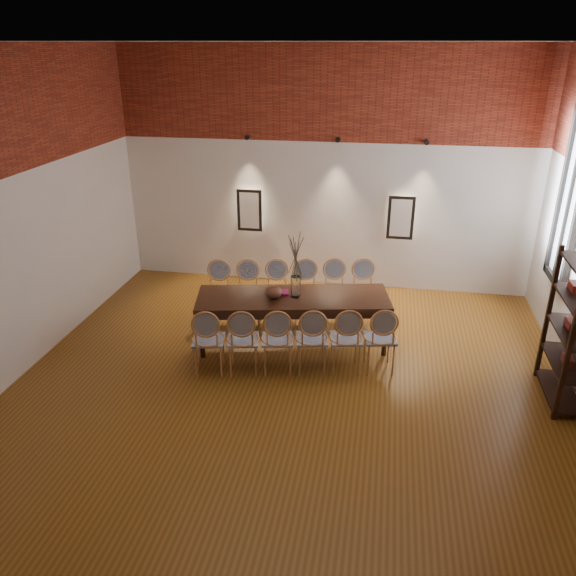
% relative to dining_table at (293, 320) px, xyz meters
% --- Properties ---
extents(floor, '(7.00, 7.00, 0.02)m').
position_rel_dining_table_xyz_m(floor, '(0.15, -1.18, -0.39)').
color(floor, brown).
rests_on(floor, ground).
extents(ceiling, '(7.00, 7.00, 0.02)m').
position_rel_dining_table_xyz_m(ceiling, '(0.15, -1.18, 3.63)').
color(ceiling, silver).
rests_on(ceiling, ground).
extents(wall_back, '(7.00, 0.10, 4.00)m').
position_rel_dining_table_xyz_m(wall_back, '(0.15, 2.37, 1.62)').
color(wall_back, silver).
rests_on(wall_back, ground).
extents(wall_front, '(7.00, 0.10, 4.00)m').
position_rel_dining_table_xyz_m(wall_front, '(0.15, -4.73, 1.62)').
color(wall_front, silver).
rests_on(wall_front, ground).
extents(wall_left, '(0.10, 7.00, 4.00)m').
position_rel_dining_table_xyz_m(wall_left, '(-3.40, -1.18, 1.62)').
color(wall_left, silver).
rests_on(wall_left, ground).
extents(brick_band_back, '(7.00, 0.02, 1.50)m').
position_rel_dining_table_xyz_m(brick_band_back, '(0.15, 2.30, 2.88)').
color(brick_band_back, maroon).
rests_on(brick_band_back, ground).
extents(brick_band_front, '(7.00, 0.02, 1.50)m').
position_rel_dining_table_xyz_m(brick_band_front, '(0.15, -4.66, 2.88)').
color(brick_band_front, maroon).
rests_on(brick_band_front, ground).
extents(niche_left, '(0.36, 0.06, 0.66)m').
position_rel_dining_table_xyz_m(niche_left, '(-1.15, 2.27, 0.93)').
color(niche_left, '#FFEAC6').
rests_on(niche_left, wall_back).
extents(niche_right, '(0.36, 0.06, 0.66)m').
position_rel_dining_table_xyz_m(niche_right, '(1.45, 2.27, 0.93)').
color(niche_right, '#FFEAC6').
rests_on(niche_right, wall_back).
extents(spot_fixture_left, '(0.08, 0.10, 0.08)m').
position_rel_dining_table_xyz_m(spot_fixture_left, '(-1.15, 2.24, 2.17)').
color(spot_fixture_left, black).
rests_on(spot_fixture_left, wall_back).
extents(spot_fixture_mid, '(0.08, 0.10, 0.08)m').
position_rel_dining_table_xyz_m(spot_fixture_mid, '(0.35, 2.24, 2.17)').
color(spot_fixture_mid, black).
rests_on(spot_fixture_mid, wall_back).
extents(spot_fixture_right, '(0.08, 0.10, 0.08)m').
position_rel_dining_table_xyz_m(spot_fixture_right, '(1.75, 2.24, 2.17)').
color(spot_fixture_right, black).
rests_on(spot_fixture_right, wall_back).
extents(window_glass, '(0.02, 0.78, 2.38)m').
position_rel_dining_table_xyz_m(window_glass, '(3.61, 0.82, 1.77)').
color(window_glass, silver).
rests_on(window_glass, wall_right).
extents(window_frame, '(0.08, 0.90, 2.50)m').
position_rel_dining_table_xyz_m(window_frame, '(3.59, 0.82, 1.77)').
color(window_frame, black).
rests_on(window_frame, wall_right).
extents(window_mullion, '(0.06, 0.06, 2.40)m').
position_rel_dining_table_xyz_m(window_mullion, '(3.59, 0.82, 1.77)').
color(window_mullion, black).
rests_on(window_mullion, wall_right).
extents(dining_table, '(2.78, 1.36, 0.75)m').
position_rel_dining_table_xyz_m(dining_table, '(0.00, 0.00, 0.00)').
color(dining_table, '#381B0E').
rests_on(dining_table, floor).
extents(chair_near_a, '(0.52, 0.52, 0.94)m').
position_rel_dining_table_xyz_m(chair_near_a, '(-0.95, -0.91, 0.09)').
color(chair_near_a, tan).
rests_on(chair_near_a, floor).
extents(chair_near_b, '(0.52, 0.52, 0.94)m').
position_rel_dining_table_xyz_m(chair_near_b, '(-0.52, -0.83, 0.09)').
color(chair_near_b, tan).
rests_on(chair_near_b, floor).
extents(chair_near_c, '(0.52, 0.52, 0.94)m').
position_rel_dining_table_xyz_m(chair_near_c, '(-0.08, -0.74, 0.09)').
color(chair_near_c, tan).
rests_on(chair_near_c, floor).
extents(chair_near_d, '(0.52, 0.52, 0.94)m').
position_rel_dining_table_xyz_m(chair_near_d, '(0.36, -0.65, 0.09)').
color(chair_near_d, tan).
rests_on(chair_near_d, floor).
extents(chair_near_e, '(0.52, 0.52, 0.94)m').
position_rel_dining_table_xyz_m(chair_near_e, '(0.79, -0.56, 0.09)').
color(chair_near_e, tan).
rests_on(chair_near_e, floor).
extents(chair_near_f, '(0.52, 0.52, 0.94)m').
position_rel_dining_table_xyz_m(chair_near_f, '(1.23, -0.48, 0.09)').
color(chair_near_f, tan).
rests_on(chair_near_f, floor).
extents(chair_far_a, '(0.52, 0.52, 0.94)m').
position_rel_dining_table_xyz_m(chair_far_a, '(-1.23, 0.48, 0.09)').
color(chair_far_a, tan).
rests_on(chair_far_a, floor).
extents(chair_far_b, '(0.52, 0.52, 0.94)m').
position_rel_dining_table_xyz_m(chair_far_b, '(-0.79, 0.56, 0.09)').
color(chair_far_b, tan).
rests_on(chair_far_b, floor).
extents(chair_far_c, '(0.52, 0.52, 0.94)m').
position_rel_dining_table_xyz_m(chair_far_c, '(-0.36, 0.65, 0.09)').
color(chair_far_c, tan).
rests_on(chair_far_c, floor).
extents(chair_far_d, '(0.52, 0.52, 0.94)m').
position_rel_dining_table_xyz_m(chair_far_d, '(0.08, 0.74, 0.09)').
color(chair_far_d, tan).
rests_on(chair_far_d, floor).
extents(chair_far_e, '(0.52, 0.52, 0.94)m').
position_rel_dining_table_xyz_m(chair_far_e, '(0.52, 0.83, 0.09)').
color(chair_far_e, tan).
rests_on(chair_far_e, floor).
extents(chair_far_f, '(0.52, 0.52, 0.94)m').
position_rel_dining_table_xyz_m(chair_far_f, '(0.95, 0.91, 0.09)').
color(chair_far_f, tan).
rests_on(chair_far_f, floor).
extents(vase, '(0.14, 0.14, 0.30)m').
position_rel_dining_table_xyz_m(vase, '(0.04, 0.01, 0.53)').
color(vase, silver).
rests_on(vase, dining_table).
extents(dried_branches, '(0.50, 0.50, 0.70)m').
position_rel_dining_table_xyz_m(dried_branches, '(0.04, 0.01, 0.98)').
color(dried_branches, '#4D4332').
rests_on(dried_branches, vase).
extents(bowl, '(0.24, 0.24, 0.18)m').
position_rel_dining_table_xyz_m(bowl, '(-0.25, -0.10, 0.46)').
color(bowl, '#582E1E').
rests_on(bowl, dining_table).
extents(book, '(0.29, 0.23, 0.03)m').
position_rel_dining_table_xyz_m(book, '(-0.21, 0.06, 0.39)').
color(book, '#8E1248').
rests_on(book, dining_table).
extents(shelving_rack, '(0.39, 1.00, 1.80)m').
position_rel_dining_table_xyz_m(shelving_rack, '(3.43, -0.75, 0.53)').
color(shelving_rack, black).
rests_on(shelving_rack, floor).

